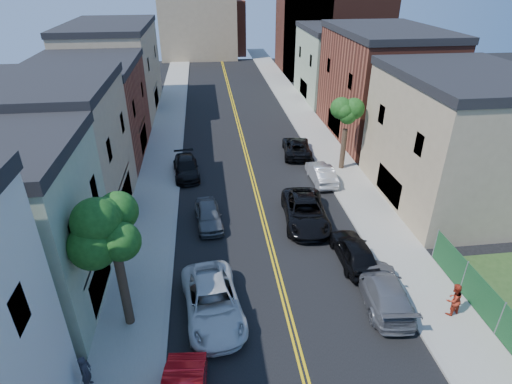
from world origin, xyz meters
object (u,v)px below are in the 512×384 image
object	(u,v)px
white_pickup	(213,302)
black_car_left	(186,168)
pedestrian_right	(453,299)
black_suv_lane	(305,212)
black_car_right	(354,251)
dark_car_right_far	(297,147)
grey_car_right	(383,290)
pedestrian_left	(86,372)
grey_car_left	(209,215)
silver_car_right	(321,173)

from	to	relation	value
white_pickup	black_car_left	size ratio (longest dim) A/B	1.20
pedestrian_right	black_suv_lane	bearing A→B (deg)	-75.84
black_suv_lane	black_car_right	bearing A→B (deg)	-63.13
black_car_right	dark_car_right_far	bearing A→B (deg)	-90.98
white_pickup	pedestrian_right	distance (m)	12.00
grey_car_right	pedestrian_left	xyz separation A→B (m)	(-14.15, -3.43, 0.22)
grey_car_left	dark_car_right_far	world-z (taller)	dark_car_right_far
dark_car_right_far	black_suv_lane	distance (m)	11.84
black_suv_lane	pedestrian_left	size ratio (longest dim) A/B	3.60
black_car_right	dark_car_right_far	xyz separation A→B (m)	(0.03, 16.35, -0.06)
black_suv_lane	pedestrian_left	distance (m)	16.51
black_suv_lane	silver_car_right	bearing A→B (deg)	70.18
black_suv_lane	white_pickup	bearing A→B (deg)	-124.93
white_pickup	silver_car_right	xyz separation A→B (m)	(9.30, 13.80, -0.08)
black_car_left	dark_car_right_far	distance (m)	10.71
black_car_left	silver_car_right	world-z (taller)	silver_car_right
grey_car_right	pedestrian_left	bearing A→B (deg)	19.30
black_car_right	silver_car_right	xyz separation A→B (m)	(0.83, 10.56, -0.05)
grey_car_left	silver_car_right	size ratio (longest dim) A/B	0.94
dark_car_right_far	silver_car_right	bearing A→B (deg)	104.77
pedestrian_left	black_car_left	bearing A→B (deg)	-7.71
grey_car_right	silver_car_right	distance (m)	13.96
white_pickup	black_car_right	xyz separation A→B (m)	(8.47, 3.24, -0.03)
black_car_right	black_suv_lane	bearing A→B (deg)	-68.88
black_car_right	pedestrian_left	world-z (taller)	pedestrian_left
grey_car_right	grey_car_left	bearing A→B (deg)	-38.55
white_pickup	black_car_right	distance (m)	9.07
white_pickup	pedestrian_left	xyz separation A→B (m)	(-5.27, -3.59, 0.18)
white_pickup	grey_car_right	size ratio (longest dim) A/B	1.10
black_suv_lane	pedestrian_left	xyz separation A→B (m)	(-11.86, -11.49, 0.15)
grey_car_left	black_car_left	size ratio (longest dim) A/B	0.86
pedestrian_left	white_pickup	bearing A→B (deg)	-53.33
white_pickup	pedestrian_right	world-z (taller)	pedestrian_right
silver_car_right	pedestrian_right	size ratio (longest dim) A/B	2.47
black_car_left	pedestrian_left	size ratio (longest dim) A/B	2.91
white_pickup	black_car_left	distance (m)	16.43
dark_car_right_far	black_suv_lane	bearing A→B (deg)	87.62
black_car_right	black_suv_lane	xyz separation A→B (m)	(-1.88, 4.66, 0.06)
grey_car_right	pedestrian_right	xyz separation A→B (m)	(3.02, -1.41, 0.28)
grey_car_right	black_suv_lane	bearing A→B (deg)	-68.46
silver_car_right	pedestrian_left	distance (m)	22.69
dark_car_right_far	grey_car_right	bearing A→B (deg)	98.01
black_car_left	grey_car_right	size ratio (longest dim) A/B	0.92
black_suv_lane	grey_car_right	bearing A→B (deg)	-69.26
grey_car_right	dark_car_right_far	bearing A→B (deg)	-83.23
black_car_right	pedestrian_left	xyz separation A→B (m)	(-13.74, -6.83, 0.20)
grey_car_right	silver_car_right	world-z (taller)	grey_car_right
black_car_left	pedestrian_right	world-z (taller)	pedestrian_right
black_car_right	grey_car_left	bearing A→B (deg)	-32.61
white_pickup	black_suv_lane	bearing A→B (deg)	43.59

